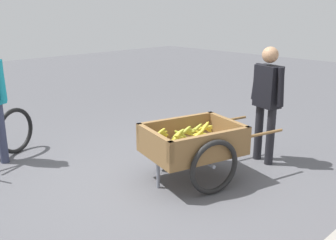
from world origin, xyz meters
The scene contains 4 objects.
ground_plane centered at (0.00, 0.00, 0.00)m, with size 24.00×24.00×0.00m, color #56565B.
fruit_cart centered at (-0.34, 0.35, 0.44)m, with size 1.79×1.15×0.70m.
vendor_person centered at (-1.46, 0.63, 0.92)m, with size 0.28×0.54×1.55m.
plastic_bucket centered at (-0.97, -0.75, 0.12)m, with size 0.29×0.29×0.25m, color #1966B2.
Camera 1 is at (2.86, 3.25, 2.02)m, focal length 41.14 mm.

